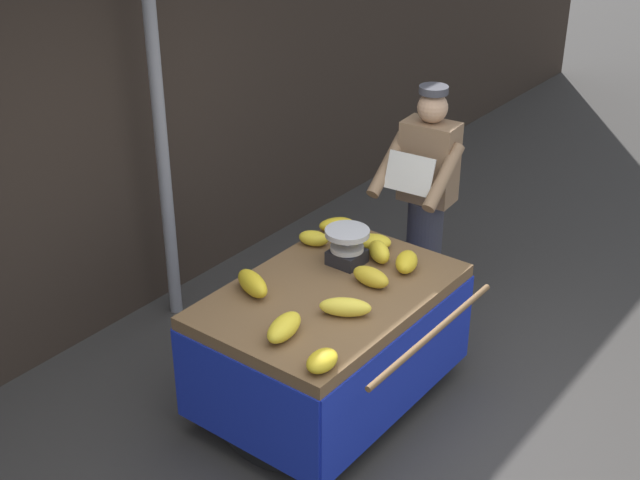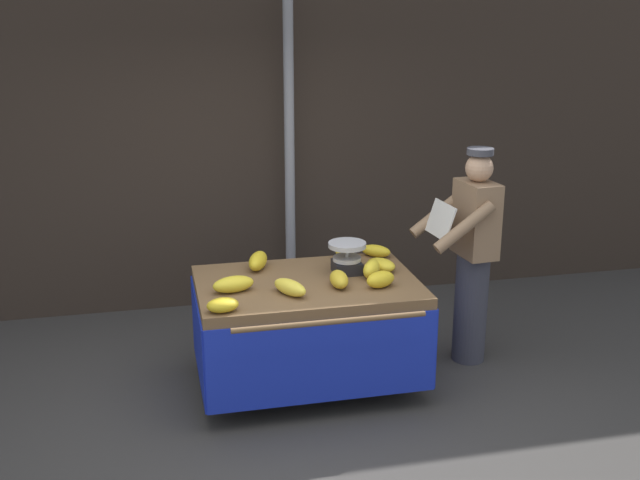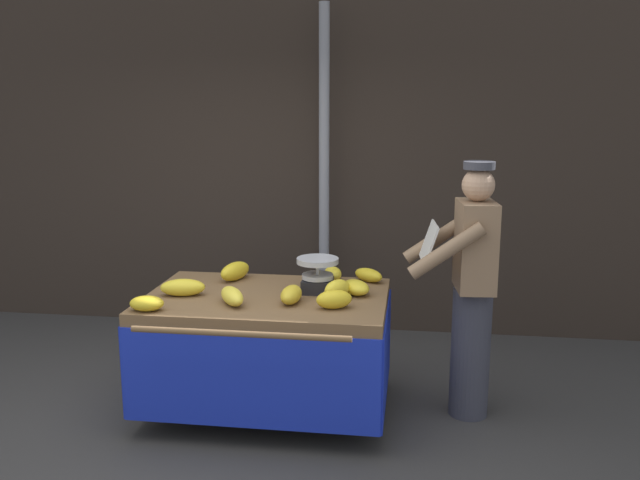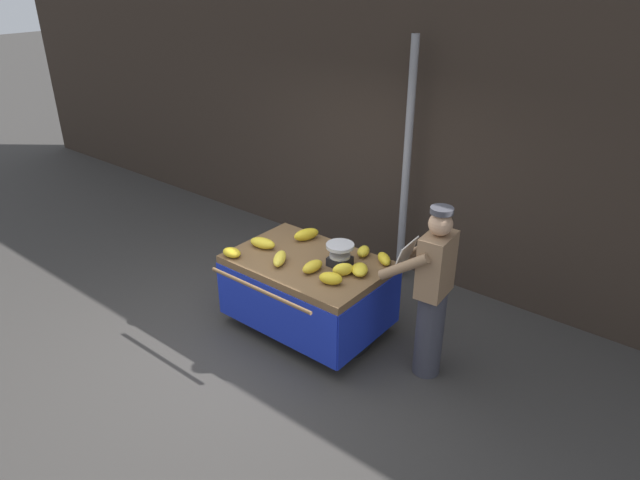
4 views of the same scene
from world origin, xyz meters
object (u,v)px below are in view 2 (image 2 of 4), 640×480
(banana_bunch_5, at_px, (376,251))
(banana_bunch_9, at_px, (258,261))
(banana_bunch_0, at_px, (345,253))
(banana_bunch_2, at_px, (380,279))
(banana_cart, at_px, (307,310))
(banana_bunch_4, at_px, (223,305))
(banana_bunch_7, at_px, (233,284))
(vendor_person, at_px, (472,256))
(weighing_scale, at_px, (347,258))
(banana_bunch_8, at_px, (290,287))
(street_pole, at_px, (290,155))
(banana_bunch_3, at_px, (381,265))
(banana_bunch_6, at_px, (372,269))
(banana_bunch_1, at_px, (339,279))

(banana_bunch_5, distance_m, banana_bunch_9, 0.95)
(banana_bunch_0, bearing_deg, banana_bunch_2, -82.52)
(banana_cart, relative_size, banana_bunch_2, 7.11)
(banana_bunch_4, xyz_separation_m, banana_bunch_7, (0.11, 0.34, 0.01))
(banana_bunch_7, xyz_separation_m, vendor_person, (1.88, 0.25, -0.01))
(weighing_scale, distance_m, banana_bunch_8, 0.61)
(street_pole, distance_m, banana_bunch_3, 1.63)
(banana_cart, distance_m, banana_bunch_0, 0.64)
(banana_bunch_3, bearing_deg, banana_bunch_4, -156.71)
(banana_bunch_3, distance_m, banana_bunch_9, 0.92)
(banana_bunch_0, bearing_deg, banana_bunch_5, 0.27)
(banana_bunch_3, bearing_deg, banana_bunch_6, -131.31)
(banana_bunch_8, height_order, banana_bunch_9, banana_bunch_9)
(banana_cart, xyz_separation_m, banana_bunch_2, (0.48, -0.23, 0.28))
(street_pole, height_order, banana_bunch_1, street_pole)
(banana_bunch_0, distance_m, vendor_person, 0.98)
(banana_cart, relative_size, weighing_scale, 5.74)
(banana_bunch_2, distance_m, banana_bunch_3, 0.34)
(banana_bunch_1, distance_m, banana_bunch_5, 0.74)
(banana_cart, distance_m, banana_bunch_8, 0.40)
(weighing_scale, bearing_deg, banana_bunch_3, -4.40)
(banana_bunch_4, bearing_deg, banana_bunch_8, 22.90)
(banana_bunch_0, height_order, banana_bunch_2, banana_bunch_2)
(banana_bunch_2, xyz_separation_m, banana_bunch_8, (-0.65, -0.00, -0.00))
(banana_bunch_6, relative_size, banana_bunch_9, 0.72)
(banana_bunch_2, relative_size, banana_bunch_5, 0.94)
(banana_bunch_0, relative_size, banana_bunch_2, 0.89)
(banana_bunch_3, height_order, vendor_person, vendor_person)
(banana_bunch_1, bearing_deg, banana_bunch_7, 175.02)
(banana_bunch_1, height_order, banana_bunch_6, banana_bunch_6)
(banana_bunch_1, bearing_deg, banana_bunch_4, -161.76)
(banana_bunch_3, distance_m, banana_bunch_7, 1.14)
(street_pole, bearing_deg, banana_cart, -96.27)
(weighing_scale, bearing_deg, banana_bunch_8, -144.92)
(banana_bunch_0, bearing_deg, banana_bunch_7, -150.71)
(banana_bunch_1, xyz_separation_m, banana_bunch_4, (-0.85, -0.28, -0.01))
(banana_bunch_1, height_order, banana_bunch_5, banana_bunch_1)
(banana_bunch_0, bearing_deg, banana_bunch_4, -140.26)
(banana_bunch_1, distance_m, banana_bunch_7, 0.74)
(banana_bunch_5, xyz_separation_m, banana_bunch_6, (-0.17, -0.46, 0.02))
(banana_bunch_1, bearing_deg, banana_bunch_8, -168.30)
(banana_bunch_0, xyz_separation_m, banana_bunch_3, (0.19, -0.34, -0.00))
(banana_bunch_9, bearing_deg, banana_bunch_4, -113.91)
(banana_bunch_3, bearing_deg, vendor_person, 4.49)
(banana_bunch_1, xyz_separation_m, banana_bunch_3, (0.39, 0.25, -0.01))
(banana_bunch_8, bearing_deg, banana_cart, 53.85)
(banana_bunch_1, bearing_deg, street_pole, 90.71)
(banana_bunch_9, bearing_deg, street_pole, 68.70)
(banana_bunch_1, distance_m, banana_bunch_6, 0.31)
(banana_bunch_9, bearing_deg, banana_bunch_3, -15.68)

